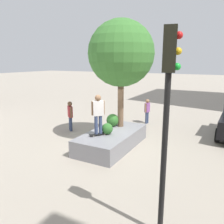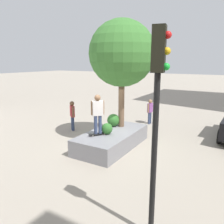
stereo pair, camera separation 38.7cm
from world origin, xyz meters
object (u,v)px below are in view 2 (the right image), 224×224
Objects in this scene: skateboard at (98,134)px; plaza_tree at (122,54)px; traffic_light_corner at (157,101)px; bystander_watching at (150,110)px; pedestrian_crossing at (72,114)px; planter_ledge at (112,139)px; skateboarder at (98,111)px.

plaza_tree is at bearing 172.57° from skateboard.
traffic_light_corner is at bearing 34.58° from plaza_tree.
bystander_watching is (-8.57, -3.39, -2.14)m from traffic_light_corner.
pedestrian_crossing is (-1.76, -2.89, 0.18)m from skateboard.
pedestrian_crossing is 1.08× the size of bystander_watching.
skateboard reaches higher than planter_ledge.
skateboarder is at bearing -3.51° from bystander_watching.
pedestrian_crossing is at bearing -43.15° from bystander_watching.
skateboarder reaches higher than planter_ledge.
bystander_watching is at bearing 176.49° from skateboarder.
plaza_tree is at bearing 172.57° from skateboarder.
planter_ledge is 4.51m from bystander_watching.
traffic_light_corner is 9.46m from bystander_watching.
skateboard is 0.18× the size of traffic_light_corner.
bystander_watching is (-3.51, 0.10, -3.22)m from plaza_tree.
pedestrian_crossing is at bearing -108.42° from planter_ledge.
plaza_tree reaches higher than skateboarder.
planter_ledge is at bearing 71.58° from pedestrian_crossing.
bystander_watching reaches higher than planter_ledge.
planter_ledge is at bearing 158.81° from skateboarder.
plaza_tree reaches higher than bystander_watching.
bystander_watching is (-5.18, 0.32, -0.86)m from skateboarder.
skateboarder is at bearing -132.47° from traffic_light_corner.
skateboard is (1.67, -0.22, -3.33)m from plaza_tree.
traffic_light_corner is (3.39, 3.71, 2.25)m from skateboard.
planter_ledge is 5.97m from traffic_light_corner.
plaza_tree reaches higher than pedestrian_crossing.
skateboarder reaches higher than skateboard.
pedestrian_crossing is (-1.05, -3.16, 0.59)m from planter_ledge.
skateboard is at bearing -26.57° from skateboarder.
bystander_watching is (-4.48, 0.04, 0.52)m from planter_ledge.
skateboarder is 5.18m from traffic_light_corner.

